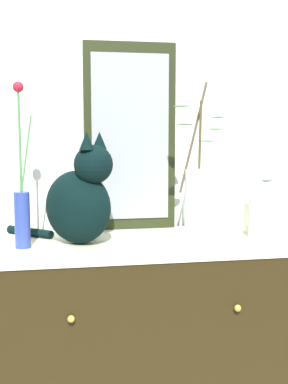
# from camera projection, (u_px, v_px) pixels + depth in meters

# --- Properties ---
(wall_back) EXTENTS (4.40, 0.08, 2.60)m
(wall_back) POSITION_uv_depth(u_px,v_px,m) (131.00, 122.00, 2.04)
(wall_back) COLOR silver
(wall_back) RESTS_ON ground_plane
(sideboard) EXTENTS (1.26, 0.50, 0.86)m
(sideboard) POSITION_uv_depth(u_px,v_px,m) (144.00, 350.00, 1.84)
(sideboard) COLOR black
(sideboard) RESTS_ON ground_plane
(mirror_leaning) EXTENTS (0.37, 0.03, 0.75)m
(mirror_leaning) POSITION_uv_depth(u_px,v_px,m) (130.00, 137.00, 1.95)
(mirror_leaning) COLOR black
(mirror_leaning) RESTS_ON sideboard
(cat_sitting) EXTENTS (0.43, 0.38, 0.40)m
(cat_sitting) POSITION_uv_depth(u_px,v_px,m) (80.00, 199.00, 1.71)
(cat_sitting) COLOR black
(cat_sitting) RESTS_ON sideboard
(vase_slim_green) EXTENTS (0.07, 0.05, 0.57)m
(vase_slim_green) POSITION_uv_depth(u_px,v_px,m) (22.00, 207.00, 1.65)
(vase_slim_green) COLOR #2A3D90
(vase_slim_green) RESTS_ON sideboard
(bowl_porcelain) EXTENTS (0.21, 0.21, 0.05)m
(bowl_porcelain) POSITION_uv_depth(u_px,v_px,m) (194.00, 239.00, 1.70)
(bowl_porcelain) COLOR white
(bowl_porcelain) RESTS_ON sideboard
(vase_glass_clear) EXTENTS (0.17, 0.20, 0.52)m
(vase_glass_clear) POSITION_uv_depth(u_px,v_px,m) (195.00, 194.00, 1.68)
(vase_glass_clear) COLOR silver
(vase_glass_clear) RESTS_ON bowl_porcelain
(jar_lidded_porcelain) EXTENTS (0.09, 0.09, 0.29)m
(jar_lidded_porcelain) POSITION_uv_depth(u_px,v_px,m) (266.00, 205.00, 1.76)
(jar_lidded_porcelain) COLOR white
(jar_lidded_porcelain) RESTS_ON sideboard
(candle_pillar) EXTENTS (0.04, 0.04, 0.13)m
(candle_pillar) POSITION_uv_depth(u_px,v_px,m) (249.00, 218.00, 1.91)
(candle_pillar) COLOR silver
(candle_pillar) RESTS_ON sideboard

